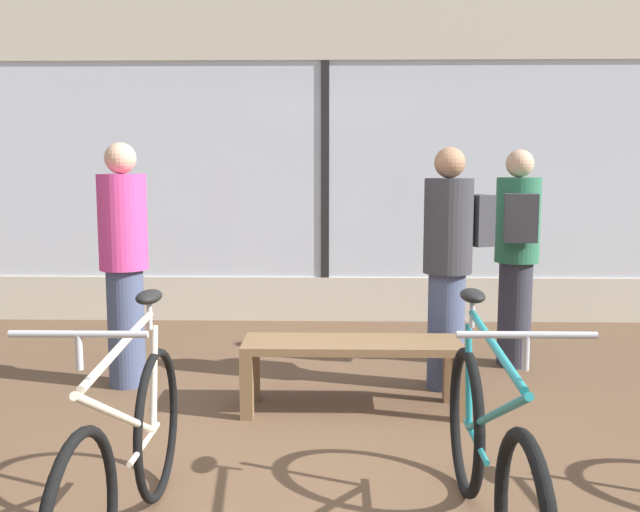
# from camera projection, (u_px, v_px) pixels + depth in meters

# --- Properties ---
(ground_plane) EXTENTS (24.00, 24.00, 0.00)m
(ground_plane) POSITION_uv_depth(u_px,v_px,m) (311.00, 504.00, 3.34)
(ground_plane) COLOR brown
(shop_back_wall) EXTENTS (12.00, 0.08, 3.20)m
(shop_back_wall) POSITION_uv_depth(u_px,v_px,m) (325.00, 159.00, 7.10)
(shop_back_wall) COLOR beige
(shop_back_wall) RESTS_ON ground_plane
(bicycle_left) EXTENTS (0.46, 1.74, 1.04)m
(bicycle_left) POSITION_uv_depth(u_px,v_px,m) (127.00, 458.00, 2.88)
(bicycle_left) COLOR black
(bicycle_left) RESTS_ON ground_plane
(bicycle_right) EXTENTS (0.46, 1.78, 1.04)m
(bicycle_right) POSITION_uv_depth(u_px,v_px,m) (489.00, 458.00, 2.90)
(bicycle_right) COLOR black
(bicycle_right) RESTS_ON ground_plane
(display_bench) EXTENTS (1.40, 0.44, 0.46)m
(display_bench) POSITION_uv_depth(u_px,v_px,m) (352.00, 353.00, 4.59)
(display_bench) COLOR brown
(display_bench) RESTS_ON ground_plane
(customer_near_rack) EXTENTS (0.56, 0.46, 1.70)m
(customer_near_rack) POSITION_uv_depth(u_px,v_px,m) (450.00, 260.00, 4.99)
(customer_near_rack) COLOR #424C6B
(customer_near_rack) RESTS_ON ground_plane
(customer_by_window) EXTENTS (0.39, 0.52, 1.70)m
(customer_by_window) POSITION_uv_depth(u_px,v_px,m) (517.00, 251.00, 5.54)
(customer_by_window) COLOR #2D2D38
(customer_by_window) RESTS_ON ground_plane
(customer_mid_floor) EXTENTS (0.45, 0.45, 1.74)m
(customer_mid_floor) POSITION_uv_depth(u_px,v_px,m) (124.00, 260.00, 5.04)
(customer_mid_floor) COLOR #424C6B
(customer_mid_floor) RESTS_ON ground_plane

